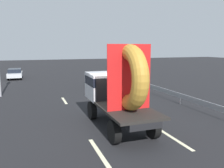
# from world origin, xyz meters

# --- Properties ---
(ground_plane) EXTENTS (120.00, 120.00, 0.00)m
(ground_plane) POSITION_xyz_m (0.00, 0.00, 0.00)
(ground_plane) COLOR black
(flatbed_truck) EXTENTS (2.02, 5.23, 3.84)m
(flatbed_truck) POSITION_xyz_m (0.03, -0.01, 1.80)
(flatbed_truck) COLOR black
(flatbed_truck) RESTS_ON ground_plane
(distant_sedan) EXTENTS (1.78, 4.16, 1.36)m
(distant_sedan) POSITION_xyz_m (3.28, 10.39, 0.73)
(distant_sedan) COLOR black
(distant_sedan) RESTS_ON ground_plane
(guardrail) EXTENTS (0.10, 17.89, 0.71)m
(guardrail) POSITION_xyz_m (5.44, 4.61, 0.53)
(guardrail) COLOR gray
(guardrail) RESTS_ON ground_plane
(lane_dash_left_near) EXTENTS (0.16, 2.76, 0.01)m
(lane_dash_left_near) POSITION_xyz_m (-1.60, -2.66, 0.00)
(lane_dash_left_near) COLOR beige
(lane_dash_left_near) RESTS_ON ground_plane
(lane_dash_left_far) EXTENTS (0.16, 2.04, 0.01)m
(lane_dash_left_far) POSITION_xyz_m (-1.60, 5.98, 0.00)
(lane_dash_left_far) COLOR beige
(lane_dash_left_far) RESTS_ON ground_plane
(lane_dash_right_near) EXTENTS (0.16, 2.60, 0.01)m
(lane_dash_right_near) POSITION_xyz_m (1.66, -2.27, 0.00)
(lane_dash_right_near) COLOR beige
(lane_dash_right_near) RESTS_ON ground_plane
(lane_dash_right_far) EXTENTS (0.16, 2.45, 0.01)m
(lane_dash_right_far) POSITION_xyz_m (1.66, 5.87, 0.00)
(lane_dash_right_far) COLOR beige
(lane_dash_right_far) RESTS_ON ground_plane
(oncoming_car) EXTENTS (1.56, 3.64, 1.19)m
(oncoming_car) POSITION_xyz_m (-5.42, 19.26, 0.64)
(oncoming_car) COLOR black
(oncoming_car) RESTS_ON ground_plane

